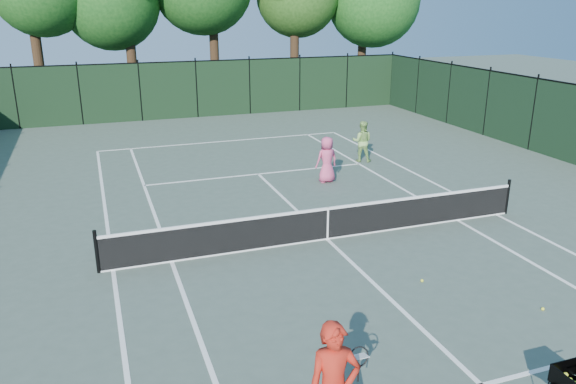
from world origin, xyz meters
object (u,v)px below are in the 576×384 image
object	(u,v)px
player_green	(362,141)
loose_ball_near_cart	(543,309)
ball_hopper	(576,379)
loose_ball_midcourt	(422,281)
player_pink	(327,160)

from	to	relation	value
player_green	loose_ball_near_cart	size ratio (longest dim) A/B	23.74
player_green	ball_hopper	size ratio (longest dim) A/B	1.66
player_green	loose_ball_midcourt	xyz separation A→B (m)	(-3.33, -9.69, -0.77)
ball_hopper	player_pink	bearing A→B (deg)	62.10
ball_hopper	player_green	bearing A→B (deg)	53.76
loose_ball_near_cart	loose_ball_midcourt	world-z (taller)	same
player_green	ball_hopper	bearing A→B (deg)	104.35
player_pink	loose_ball_midcourt	xyz separation A→B (m)	(-0.93, -7.63, -0.78)
ball_hopper	loose_ball_near_cart	world-z (taller)	ball_hopper
ball_hopper	loose_ball_near_cart	xyz separation A→B (m)	(2.11, 2.76, -0.78)
player_green	loose_ball_near_cart	distance (m)	11.73
ball_hopper	loose_ball_midcourt	world-z (taller)	ball_hopper
player_pink	loose_ball_near_cart	bearing A→B (deg)	89.24
ball_hopper	loose_ball_near_cart	size ratio (longest dim) A/B	14.31
ball_hopper	loose_ball_near_cart	bearing A→B (deg)	31.13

